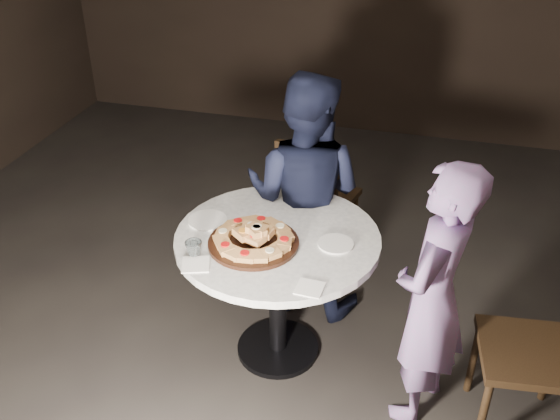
% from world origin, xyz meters
% --- Properties ---
extents(floor, '(7.00, 7.00, 0.00)m').
position_xyz_m(floor, '(0.00, 0.00, 0.00)').
color(floor, black).
rests_on(floor, ground).
extents(table, '(1.25, 1.25, 0.83)m').
position_xyz_m(table, '(0.09, 0.13, 0.68)').
color(table, black).
rests_on(table, ground).
extents(serving_board, '(0.57, 0.57, 0.02)m').
position_xyz_m(serving_board, '(-0.01, 0.01, 0.84)').
color(serving_board, black).
rests_on(serving_board, table).
extents(focaccia_pile, '(0.42, 0.42, 0.11)m').
position_xyz_m(focaccia_pile, '(-0.01, 0.01, 0.88)').
color(focaccia_pile, '#B77F47').
rests_on(focaccia_pile, serving_board).
extents(plate_left, '(0.23, 0.23, 0.01)m').
position_xyz_m(plate_left, '(-0.32, 0.16, 0.84)').
color(plate_left, white).
rests_on(plate_left, table).
extents(plate_right, '(0.23, 0.23, 0.01)m').
position_xyz_m(plate_right, '(0.41, 0.12, 0.84)').
color(plate_right, white).
rests_on(plate_right, table).
extents(water_glass, '(0.09, 0.09, 0.08)m').
position_xyz_m(water_glass, '(-0.27, -0.16, 0.87)').
color(water_glass, silver).
rests_on(water_glass, table).
extents(napkin_near, '(0.17, 0.17, 0.01)m').
position_xyz_m(napkin_near, '(-0.24, -0.24, 0.83)').
color(napkin_near, white).
rests_on(napkin_near, table).
extents(napkin_far, '(0.13, 0.13, 0.01)m').
position_xyz_m(napkin_far, '(0.35, -0.27, 0.83)').
color(napkin_far, white).
rests_on(napkin_far, table).
extents(chair_far, '(0.55, 0.57, 0.97)m').
position_xyz_m(chair_far, '(0.09, 1.08, 0.56)').
color(chair_far, black).
rests_on(chair_far, ground).
extents(chair_right, '(0.53, 0.51, 1.00)m').
position_xyz_m(chair_right, '(1.52, -0.07, 0.58)').
color(chair_right, black).
rests_on(chair_right, ground).
extents(diner_navy, '(0.82, 0.67, 1.57)m').
position_xyz_m(diner_navy, '(0.11, 0.65, 0.78)').
color(diner_navy, black).
rests_on(diner_navy, ground).
extents(diner_teal, '(0.51, 0.62, 1.48)m').
position_xyz_m(diner_teal, '(0.92, -0.08, 0.74)').
color(diner_teal, slate).
rests_on(diner_teal, ground).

